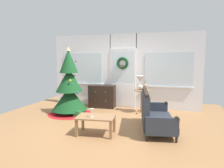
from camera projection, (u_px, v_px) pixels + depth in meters
ground_plane at (104, 125)px, 5.13m from camera, size 6.76×6.76×0.00m
back_wall_with_door at (123, 71)px, 6.95m from camera, size 5.20×0.19×2.55m
christmas_tree at (69, 90)px, 6.09m from camera, size 1.33×1.33×2.05m
dresser_cabinet at (102, 96)px, 6.97m from camera, size 0.93×0.49×0.78m
settee_sofa at (153, 115)px, 4.73m from camera, size 0.94×1.61×0.96m
side_table at (142, 97)px, 6.26m from camera, size 0.50×0.48×0.73m
table_lamp at (140, 81)px, 6.26m from camera, size 0.28×0.28×0.44m
flower_vase at (145, 87)px, 6.14m from camera, size 0.11×0.10×0.35m
coffee_table at (96, 119)px, 4.45m from camera, size 0.89×0.61×0.42m
wine_glass at (92, 111)px, 4.35m from camera, size 0.08×0.08×0.20m
gift_box at (77, 114)px, 5.81m from camera, size 0.19×0.18×0.19m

